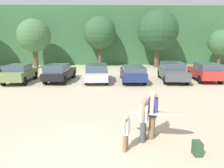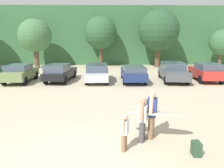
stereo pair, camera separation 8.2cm
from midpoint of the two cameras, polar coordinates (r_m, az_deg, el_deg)
The scene contains 17 objects.
ground_plane at distance 6.92m, azimuth -10.41°, elevation -19.21°, with size 120.00×120.00×0.00m, color #C1B293.
hillside_ridge at distance 35.53m, azimuth -3.11°, elevation 12.71°, with size 108.00×12.00×7.93m, color #38663D.
tree_right at distance 27.81m, azimuth -20.35°, elevation 12.07°, with size 3.97×3.97×5.94m.
tree_ridge_back at distance 27.91m, azimuth -3.40°, elevation 13.55°, with size 4.15×4.15×6.39m.
tree_left at distance 27.62m, azimuth 12.12°, elevation 13.86°, with size 5.04×5.04×7.09m.
tree_far_left at distance 30.29m, azimuth 27.13°, elevation 9.94°, with size 3.13×3.13×4.71m.
parked_car_olive_green at distance 19.26m, azimuth -23.74°, elevation 2.80°, with size 1.88×4.12×1.50m.
parked_car_black at distance 18.56m, azimuth -14.16°, elevation 3.11°, with size 2.19×4.57×1.51m.
parked_car_silver at distance 18.00m, azimuth -4.23°, elevation 3.17°, with size 1.93×4.46×1.50m.
parked_car_navy at distance 17.93m, azimuth 5.47°, elevation 3.03°, with size 1.90×4.51×1.38m.
parked_car_dark_gray at distance 18.94m, azimuth 15.81°, elevation 3.34°, with size 2.29×4.70×1.60m.
parked_car_red at distance 19.80m, azimuth 23.70°, elevation 3.14°, with size 2.03×4.01×1.58m.
person_adult at distance 7.85m, azimuth 10.59°, elevation -7.32°, with size 0.45×0.79×1.76m.
person_child at distance 6.97m, azimuth 3.36°, elevation -12.39°, with size 0.31×0.53×1.22m.
person_companion at distance 7.57m, azimuth 8.20°, elevation -8.84°, with size 0.40×0.67×1.57m.
surfboard_cream at distance 7.74m, azimuth 11.54°, elevation -7.71°, with size 2.32×1.08×0.14m.
backpack_dropped at distance 7.39m, azimuth 21.67°, elevation -15.79°, with size 0.24×0.34×0.45m.
Camera 1 is at (1.00, -5.83, 3.57)m, focal length 33.97 mm.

